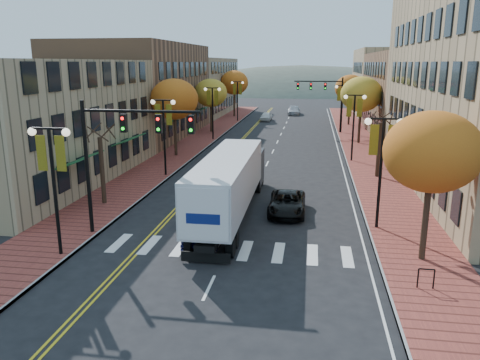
% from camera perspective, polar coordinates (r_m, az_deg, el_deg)
% --- Properties ---
extents(ground, '(200.00, 200.00, 0.00)m').
position_cam_1_polar(ground, '(21.08, -2.60, -10.54)').
color(ground, black).
rests_on(ground, ground).
extents(sidewalk_left, '(4.00, 85.00, 0.15)m').
position_cam_1_polar(sidewalk_left, '(53.56, -5.22, 4.71)').
color(sidewalk_left, brown).
rests_on(sidewalk_left, ground).
extents(sidewalk_right, '(4.00, 85.00, 0.15)m').
position_cam_1_polar(sidewalk_right, '(52.25, 14.37, 4.08)').
color(sidewalk_right, brown).
rests_on(sidewalk_right, ground).
extents(building_left_near, '(12.00, 22.00, 9.00)m').
position_cam_1_polar(building_left_near, '(38.24, -24.48, 6.43)').
color(building_left_near, '#9E8966').
rests_on(building_left_near, ground).
extents(building_left_mid, '(12.00, 24.00, 11.00)m').
position_cam_1_polar(building_left_mid, '(58.69, -12.23, 10.60)').
color(building_left_mid, brown).
rests_on(building_left_mid, ground).
extents(building_left_far, '(12.00, 26.00, 9.50)m').
position_cam_1_polar(building_left_far, '(82.54, -5.95, 11.25)').
color(building_left_far, '#9E8966').
rests_on(building_left_far, ground).
extents(building_right_mid, '(15.00, 24.00, 10.00)m').
position_cam_1_polar(building_right_mid, '(62.62, 22.65, 9.59)').
color(building_right_mid, brown).
rests_on(building_right_mid, ground).
extents(building_right_far, '(15.00, 20.00, 11.00)m').
position_cam_1_polar(building_right_far, '(84.11, 19.20, 11.12)').
color(building_right_far, '#9E8966').
rests_on(building_right_far, ground).
extents(tree_left_a, '(0.28, 0.28, 4.20)m').
position_cam_1_polar(tree_left_a, '(30.40, -16.45, 1.12)').
color(tree_left_a, '#382619').
rests_on(tree_left_a, sidewalk_left).
extents(tree_left_b, '(4.48, 4.48, 7.21)m').
position_cam_1_polar(tree_left_b, '(44.78, -8.02, 9.71)').
color(tree_left_b, '#382619').
rests_on(tree_left_b, sidewalk_left).
extents(tree_left_c, '(4.16, 4.16, 6.69)m').
position_cam_1_polar(tree_left_c, '(60.27, -3.59, 10.55)').
color(tree_left_c, '#382619').
rests_on(tree_left_c, sidewalk_left).
extents(tree_left_d, '(4.61, 4.61, 7.42)m').
position_cam_1_polar(tree_left_d, '(77.90, -0.71, 11.78)').
color(tree_left_d, '#382619').
rests_on(tree_left_d, sidewalk_left).
extents(tree_right_a, '(4.16, 4.16, 6.69)m').
position_cam_1_polar(tree_right_a, '(21.71, 22.39, 3.15)').
color(tree_right_a, '#382619').
rests_on(tree_right_a, sidewalk_right).
extents(tree_right_b, '(0.28, 0.28, 4.20)m').
position_cam_1_polar(tree_right_b, '(37.69, 16.54, 3.55)').
color(tree_right_b, '#382619').
rests_on(tree_right_b, sidewalk_right).
extents(tree_right_c, '(4.48, 4.48, 7.21)m').
position_cam_1_polar(tree_right_c, '(53.12, 14.58, 10.07)').
color(tree_right_c, '#382619').
rests_on(tree_right_c, sidewalk_right).
extents(tree_right_d, '(4.35, 4.35, 7.00)m').
position_cam_1_polar(tree_right_d, '(69.04, 13.31, 10.85)').
color(tree_right_d, '#382619').
rests_on(tree_right_d, sidewalk_right).
extents(lamp_left_a, '(1.96, 0.36, 6.05)m').
position_cam_1_polar(lamp_left_a, '(22.39, -21.91, 1.51)').
color(lamp_left_a, black).
rests_on(lamp_left_a, ground).
extents(lamp_left_b, '(1.96, 0.36, 6.05)m').
position_cam_1_polar(lamp_left_b, '(36.85, -9.28, 6.94)').
color(lamp_left_b, black).
rests_on(lamp_left_b, ground).
extents(lamp_left_c, '(1.96, 0.36, 6.05)m').
position_cam_1_polar(lamp_left_c, '(54.16, -3.37, 9.34)').
color(lamp_left_c, black).
rests_on(lamp_left_c, ground).
extents(lamp_left_d, '(1.96, 0.36, 6.05)m').
position_cam_1_polar(lamp_left_d, '(71.81, -0.31, 10.54)').
color(lamp_left_d, black).
rests_on(lamp_left_d, ground).
extents(lamp_right_a, '(1.96, 0.36, 6.05)m').
position_cam_1_polar(lamp_right_a, '(25.43, 16.92, 3.33)').
color(lamp_right_a, black).
rests_on(lamp_right_a, ground).
extents(lamp_right_b, '(1.96, 0.36, 6.05)m').
position_cam_1_polar(lamp_right_b, '(43.15, 13.73, 7.75)').
color(lamp_right_b, black).
rests_on(lamp_right_b, ground).
extents(lamp_right_c, '(1.96, 0.36, 6.05)m').
position_cam_1_polar(lamp_right_c, '(61.04, 12.38, 9.58)').
color(lamp_right_c, black).
rests_on(lamp_right_c, ground).
extents(traffic_mast_near, '(6.10, 0.35, 7.00)m').
position_cam_1_polar(traffic_mast_near, '(23.99, -14.26, 4.42)').
color(traffic_mast_near, black).
rests_on(traffic_mast_near, ground).
extents(traffic_mast_far, '(6.10, 0.34, 7.00)m').
position_cam_1_polar(traffic_mast_far, '(60.90, 10.49, 10.26)').
color(traffic_mast_far, black).
rests_on(traffic_mast_far, ground).
extents(semi_truck, '(2.51, 15.04, 3.76)m').
position_cam_1_polar(semi_truck, '(27.19, -1.06, 0.09)').
color(semi_truck, black).
rests_on(semi_truck, ground).
extents(navy_sedan, '(1.83, 4.48, 1.44)m').
position_cam_1_polar(navy_sedan, '(23.79, -3.78, -5.73)').
color(navy_sedan, black).
rests_on(navy_sedan, ground).
extents(black_suv, '(2.18, 4.63, 1.28)m').
position_cam_1_polar(black_suv, '(28.09, 5.76, -2.81)').
color(black_suv, black).
rests_on(black_suv, ground).
extents(car_far_white, '(1.81, 3.99, 1.33)m').
position_cam_1_polar(car_far_white, '(73.27, 3.21, 7.74)').
color(car_far_white, white).
rests_on(car_far_white, ground).
extents(car_far_silver, '(2.07, 4.99, 1.44)m').
position_cam_1_polar(car_far_silver, '(82.35, 6.58, 8.41)').
color(car_far_silver, '#A8A8AF').
rests_on(car_far_silver, ground).
extents(car_far_oncoming, '(1.47, 4.09, 1.34)m').
position_cam_1_polar(car_far_oncoming, '(83.66, 6.60, 8.47)').
color(car_far_oncoming, '#ADAEB5').
rests_on(car_far_oncoming, ground).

